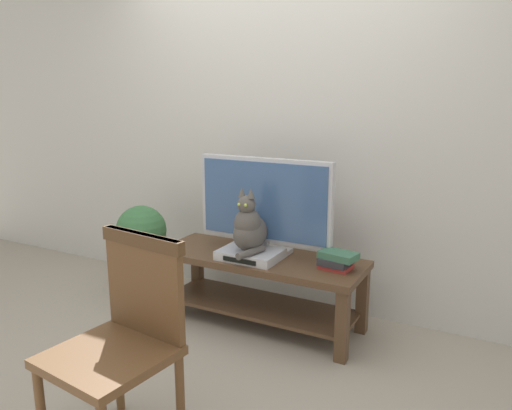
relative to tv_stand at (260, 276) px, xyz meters
The scene contains 9 objects.
ground_plane 0.70m from the tv_stand, 96.23° to the right, with size 12.00×12.00×0.00m, color gray.
back_wall 1.18m from the tv_stand, 97.34° to the left, with size 7.00×0.12×2.80m, color beige.
tv_stand is the anchor object (origin of this frame).
tv 0.49m from the tv_stand, 89.98° to the left, with size 0.94×0.20×0.64m.
media_box 0.19m from the tv_stand, 108.82° to the right, with size 0.39×0.29×0.06m.
cat 0.37m from the tv_stand, 105.00° to the right, with size 0.20×0.36×0.42m.
wooden_chair 1.30m from the tv_stand, 89.33° to the right, with size 0.52×0.52×0.93m.
book_stack 0.56m from the tv_stand, ahead, with size 0.24×0.19×0.11m.
potted_plant 0.97m from the tv_stand, behind, with size 0.37×0.37×0.72m.
Camera 1 is at (1.50, -2.13, 1.53)m, focal length 34.66 mm.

